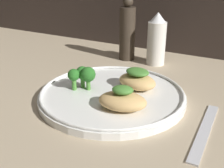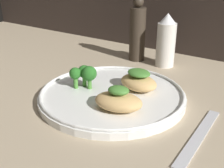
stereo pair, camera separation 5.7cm
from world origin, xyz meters
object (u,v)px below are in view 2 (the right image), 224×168
plate (112,95)px  broccoli_bunch (84,74)px  pepper_grinder (137,32)px  sauce_bottle (165,41)px

plate → broccoli_bunch: (-6.33, -1.20, 3.65)cm
plate → pepper_grinder: size_ratio=1.70×
sauce_bottle → broccoli_bunch: bearing=-102.7°
broccoli_bunch → pepper_grinder: bearing=95.5°
plate → pepper_grinder: pepper_grinder is taller
plate → broccoli_bunch: broccoli_bunch is taller
sauce_bottle → pepper_grinder: (-8.47, 0.00, 1.31)cm
sauce_bottle → pepper_grinder: size_ratio=0.80×
plate → sauce_bottle: (-0.41, 25.13, 5.84)cm
plate → sauce_bottle: size_ratio=2.12×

